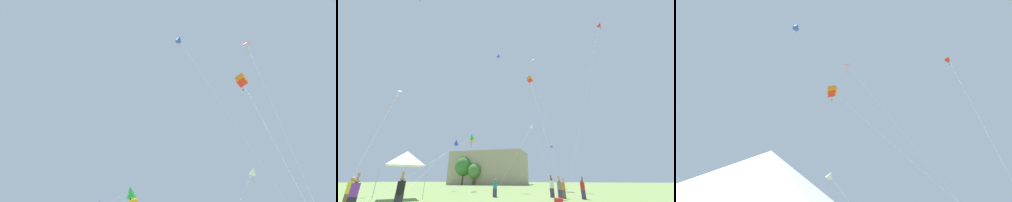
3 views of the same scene
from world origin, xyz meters
The scene contains 8 objects.
festival_tent centered at (-8.92, 3.51, 3.51)m, with size 3.16×3.16×4.18m.
kite_green_diamond_2 centered at (-8.09, 15.79, 8.06)m, with size 3.72×20.32×8.65m.
kite_red_diamond_3 centered at (14.95, 17.60, 27.74)m, with size 9.92×9.99×28.33m.
kite_pink_delta_5 centered at (2.08, 22.89, 25.83)m, with size 3.97×14.84×26.52m.
kite_white_diamond_7 centered at (0.75, 24.39, 11.46)m, with size 2.66×17.19×12.08m.
kite_blue_diamond_8 centered at (-5.48, 21.04, 27.37)m, with size 11.51×13.60×27.93m.
kite_orange_box_9 centered at (0.83, 24.71, 22.33)m, with size 5.31×18.82×23.01m.
kite_orange_diamond_10 centered at (-9.26, 18.41, 8.37)m, with size 3.04×21.39×9.06m.
Camera 3 is at (-9.49, 0.09, 2.74)m, focal length 28.00 mm.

